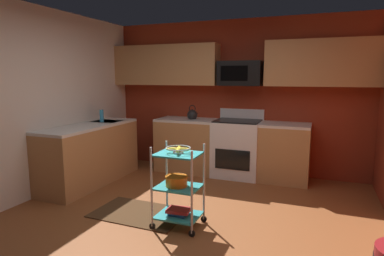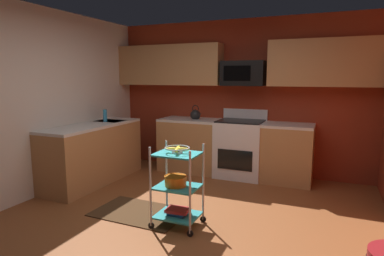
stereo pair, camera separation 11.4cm
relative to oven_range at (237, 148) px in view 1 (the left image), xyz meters
name	(u,v)px [view 1 (the left image)]	position (x,y,z in m)	size (l,w,h in m)	color
floor	(179,228)	(-0.14, -2.10, -0.50)	(4.40, 4.80, 0.04)	brown
wall_back	(235,97)	(-0.14, 0.33, 0.82)	(4.52, 0.06, 2.60)	maroon
wall_left	(21,104)	(-2.37, -2.10, 0.82)	(0.06, 4.80, 2.60)	silver
counter_run	(174,150)	(-0.93, -0.50, -0.01)	(3.48, 2.39, 0.92)	#B27F4C
oven_range	(237,148)	(0.00, 0.00, 0.00)	(0.76, 0.65, 1.10)	white
upper_cabinets	(231,64)	(-0.17, 0.13, 1.37)	(4.40, 0.33, 0.70)	#B27F4C
microwave	(240,73)	(0.00, 0.10, 1.22)	(0.70, 0.39, 0.40)	black
rolling_cart	(178,187)	(-0.15, -2.09, -0.03)	(0.53, 0.40, 0.91)	silver
fruit_bowl	(178,149)	(-0.15, -2.09, 0.40)	(0.27, 0.27, 0.07)	silver
mixing_bowl_large	(176,181)	(-0.18, -2.09, 0.04)	(0.25, 0.25, 0.11)	orange
book_stack	(179,211)	(-0.15, -2.09, -0.31)	(0.27, 0.20, 0.07)	#1E4C8C
kettle	(192,115)	(-0.80, 0.00, 0.52)	(0.21, 0.18, 0.26)	black
dish_soap_bottle	(102,116)	(-2.03, -0.88, 0.54)	(0.06, 0.06, 0.20)	#2D8CBF
floor_rug	(139,213)	(-0.73, -1.96, -0.47)	(1.10, 0.70, 0.01)	#472D19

